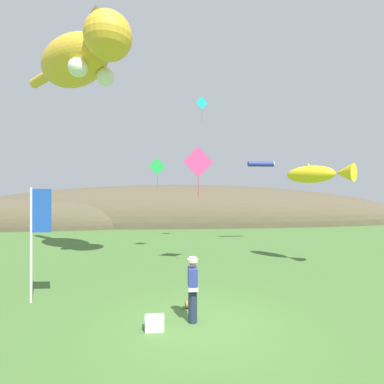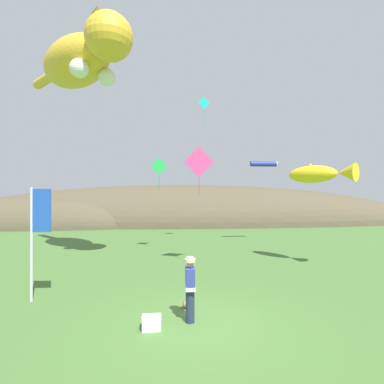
{
  "view_description": "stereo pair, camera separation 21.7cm",
  "coord_description": "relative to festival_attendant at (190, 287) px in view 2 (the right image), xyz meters",
  "views": [
    {
      "loc": [
        -0.76,
        -7.91,
        3.51
      ],
      "look_at": [
        0.0,
        4.0,
        3.55
      ],
      "focal_mm": 28.0,
      "sensor_mm": 36.0,
      "label": 1
    },
    {
      "loc": [
        -0.54,
        -7.92,
        3.51
      ],
      "look_at": [
        0.0,
        4.0,
        3.55
      ],
      "focal_mm": 28.0,
      "sensor_mm": 36.0,
      "label": 2
    }
  ],
  "objects": [
    {
      "name": "kite_fish_windsock",
      "position": [
        6.33,
        5.73,
        3.47
      ],
      "size": [
        2.69,
        2.99,
        0.97
      ],
      "color": "yellow"
    },
    {
      "name": "picnic_cooler",
      "position": [
        -1.0,
        -0.39,
        -0.77
      ],
      "size": [
        0.51,
        0.36,
        0.36
      ],
      "color": "white",
      "rests_on": "ground"
    },
    {
      "name": "kite_giant_cat",
      "position": [
        -5.06,
        6.85,
        9.18
      ],
      "size": [
        6.98,
        6.99,
        2.78
      ],
      "color": "gold"
    },
    {
      "name": "ground_plane",
      "position": [
        0.22,
        -0.19,
        -0.95
      ],
      "size": [
        120.0,
        120.0,
        0.0
      ],
      "primitive_type": "plane",
      "color": "#477033"
    },
    {
      "name": "kite_spool",
      "position": [
        -0.09,
        0.96,
        -0.82
      ],
      "size": [
        0.15,
        0.26,
        0.26
      ],
      "color": "olive",
      "rests_on": "ground"
    },
    {
      "name": "kite_diamond_green",
      "position": [
        -1.46,
        9.66,
        4.12
      ],
      "size": [
        0.98,
        0.42,
        1.95
      ],
      "color": "green"
    },
    {
      "name": "distant_hill_ridge",
      "position": [
        -2.15,
        26.59,
        -0.95
      ],
      "size": [
        58.62,
        13.68,
        8.95
      ],
      "color": "brown",
      "rests_on": "ground"
    },
    {
      "name": "festival_banner_pole",
      "position": [
        -4.9,
        1.78,
        1.46
      ],
      "size": [
        0.66,
        0.08,
        3.7
      ],
      "color": "silver",
      "rests_on": "ground"
    },
    {
      "name": "festival_attendant",
      "position": [
        0.0,
        0.0,
        0.0
      ],
      "size": [
        0.3,
        0.43,
        1.77
      ],
      "color": "#232D47",
      "rests_on": "ground"
    },
    {
      "name": "kite_diamond_teal",
      "position": [
        1.4,
        11.95,
        8.61
      ],
      "size": [
        0.82,
        0.27,
        1.75
      ],
      "color": "#19BFBF"
    },
    {
      "name": "kite_diamond_pink",
      "position": [
        0.64,
        5.82,
        4.0
      ],
      "size": [
        1.42,
        0.26,
        2.33
      ],
      "color": "#E53F8C"
    },
    {
      "name": "kite_tube_streamer",
      "position": [
        5.64,
        12.44,
        4.58
      ],
      "size": [
        1.88,
        0.49,
        0.44
      ],
      "color": "#2633A5"
    }
  ]
}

